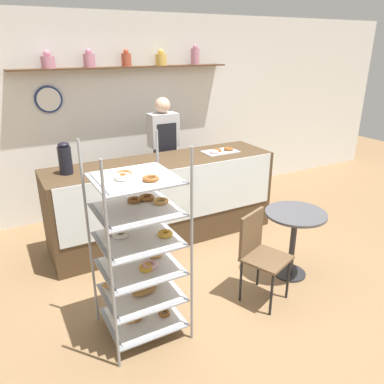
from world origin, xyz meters
name	(u,v)px	position (x,y,z in m)	size (l,w,h in m)	color
ground_plane	(210,281)	(0.00, 0.00, 0.00)	(14.00, 14.00, 0.00)	olive
back_wall	(126,115)	(0.00, 2.33, 1.36)	(10.00, 0.30, 2.70)	white
display_counter	(164,200)	(0.00, 1.11, 0.51)	(2.76, 0.73, 1.01)	#4C3823
pastry_rack	(139,253)	(-0.86, -0.32, 0.74)	(0.65, 0.62, 1.64)	gray
person_worker	(164,154)	(0.28, 1.69, 0.91)	(0.38, 0.23, 1.66)	#282833
cafe_table	(294,229)	(0.82, -0.29, 0.53)	(0.61, 0.61, 0.72)	#262628
cafe_chair	(259,248)	(0.27, -0.42, 0.53)	(0.49, 0.49, 0.86)	black
coffee_carafe	(65,159)	(-1.10, 1.15, 1.18)	(0.14, 0.14, 0.34)	black
donut_tray_counter	(221,151)	(0.80, 1.09, 1.03)	(0.44, 0.27, 0.05)	silver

